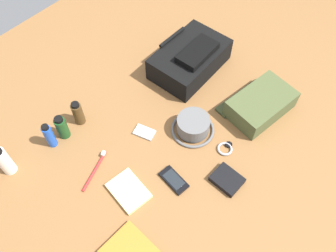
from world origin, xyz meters
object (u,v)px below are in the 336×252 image
(bucket_hat, at_px, (193,126))
(toothbrush, at_px, (96,168))
(toiletry_pouch, at_px, (260,104))
(shampoo_bottle, at_px, (62,127))
(wallet, at_px, (227,180))
(backpack, at_px, (190,59))
(deodorant_spray, at_px, (49,136))
(toothpaste_tube, at_px, (4,161))
(cologne_bottle, at_px, (78,113))
(media_player, at_px, (145,132))
(cell_phone, at_px, (174,180))
(notepad, at_px, (129,191))
(wristwatch, at_px, (225,148))

(bucket_hat, relative_size, toothbrush, 1.03)
(toothbrush, bearing_deg, bucket_hat, -22.94)
(toiletry_pouch, height_order, shampoo_bottle, shampoo_bottle)
(shampoo_bottle, xyz_separation_m, wallet, (0.28, -0.62, -0.04))
(backpack, xyz_separation_m, wallet, (-0.35, -0.47, -0.05))
(deodorant_spray, height_order, toothbrush, deodorant_spray)
(toothpaste_tube, distance_m, cologne_bottle, 0.33)
(toiletry_pouch, relative_size, toothpaste_tube, 2.00)
(backpack, relative_size, cologne_bottle, 2.99)
(media_player, bearing_deg, shampoo_bottle, 133.24)
(backpack, bearing_deg, cell_phone, -145.94)
(cologne_bottle, height_order, wallet, cologne_bottle)
(backpack, xyz_separation_m, cell_phone, (-0.48, -0.32, -0.05))
(cell_phone, relative_size, wallet, 1.11)
(cell_phone, distance_m, notepad, 0.17)
(cell_phone, xyz_separation_m, media_player, (0.08, 0.23, -0.00))
(toothpaste_tube, bearing_deg, bucket_hat, -33.91)
(notepad, bearing_deg, toiletry_pouch, -4.94)
(cell_phone, bearing_deg, deodorant_spray, 113.22)
(deodorant_spray, distance_m, cologne_bottle, 0.15)
(wristwatch, bearing_deg, toothbrush, 141.84)
(wristwatch, bearing_deg, backpack, 58.37)
(deodorant_spray, height_order, cologne_bottle, deodorant_spray)
(toiletry_pouch, relative_size, toothbrush, 1.70)
(toiletry_pouch, bearing_deg, bucket_hat, 151.81)
(shampoo_bottle, height_order, media_player, shampoo_bottle)
(cologne_bottle, relative_size, toothbrush, 0.69)
(bucket_hat, relative_size, shampoo_bottle, 1.53)
(toothpaste_tube, distance_m, wallet, 0.83)
(wallet, bearing_deg, cologne_bottle, 107.87)
(cell_phone, distance_m, wallet, 0.20)
(wristwatch, bearing_deg, notepad, 157.78)
(toothpaste_tube, xyz_separation_m, shampoo_bottle, (0.24, -0.03, -0.02))
(cologne_bottle, distance_m, notepad, 0.39)
(toiletry_pouch, xyz_separation_m, toothpaste_tube, (-0.88, 0.55, 0.03))
(bucket_hat, distance_m, notepad, 0.37)
(backpack, distance_m, cell_phone, 0.58)
(toothbrush, bearing_deg, media_player, -5.90)
(bucket_hat, distance_m, deodorant_spray, 0.57)
(wallet, bearing_deg, toothpaste_tube, 129.50)
(cologne_bottle, distance_m, media_player, 0.28)
(wristwatch, bearing_deg, wallet, -141.05)
(bucket_hat, height_order, cologne_bottle, cologne_bottle)
(toothpaste_tube, bearing_deg, notepad, -59.45)
(bucket_hat, distance_m, cologne_bottle, 0.47)
(shampoo_bottle, bearing_deg, media_player, -46.76)
(backpack, xyz_separation_m, shampoo_bottle, (-0.62, 0.14, -0.01))
(bucket_hat, bearing_deg, cologne_bottle, 126.26)
(shampoo_bottle, bearing_deg, wallet, -65.95)
(backpack, bearing_deg, bucket_hat, -137.85)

